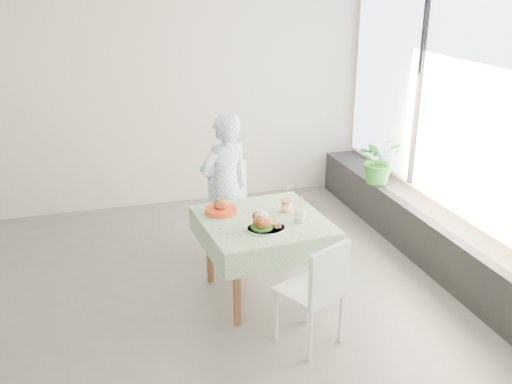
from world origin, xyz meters
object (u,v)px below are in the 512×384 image
object	(u,v)px
main_dish	(264,224)
cafe_table	(263,248)
potted_plant	(379,160)
chair_far	(237,227)
diner	(225,188)
juice_cup_orange	(286,205)
chair_near	(310,311)

from	to	relation	value
main_dish	cafe_table	bearing A→B (deg)	74.30
potted_plant	chair_far	bearing A→B (deg)	-171.02
diner	main_dish	size ratio (longest dim) A/B	4.58
diner	juice_cup_orange	bearing A→B (deg)	99.09
cafe_table	chair_near	world-z (taller)	chair_near
diner	main_dish	world-z (taller)	diner
juice_cup_orange	potted_plant	xyz separation A→B (m)	(1.48, 1.05, -0.03)
diner	juice_cup_orange	distance (m)	0.81
diner	juice_cup_orange	world-z (taller)	diner
cafe_table	juice_cup_orange	xyz separation A→B (m)	(0.24, 0.10, 0.35)
chair_far	chair_near	xyz separation A→B (m)	(0.15, -1.67, -0.01)
chair_far	diner	world-z (taller)	diner
chair_far	potted_plant	distance (m)	1.82
diner	juice_cup_orange	size ratio (longest dim) A/B	5.24
chair_near	diner	xyz separation A→B (m)	(-0.28, 1.59, 0.48)
chair_far	potted_plant	bearing A→B (deg)	8.98
juice_cup_orange	potted_plant	bearing A→B (deg)	35.40
cafe_table	chair_far	size ratio (longest dim) A/B	1.21
chair_far	chair_near	size ratio (longest dim) A/B	1.05
main_dish	diner	bearing A→B (deg)	94.56
chair_near	juice_cup_orange	size ratio (longest dim) A/B	3.09
chair_near	juice_cup_orange	xyz separation A→B (m)	(0.10, 0.89, 0.54)
cafe_table	chair_near	xyz separation A→B (m)	(0.14, -0.79, -0.19)
diner	potted_plant	xyz separation A→B (m)	(1.87, 0.35, 0.02)
cafe_table	main_dish	world-z (taller)	main_dish
diner	potted_plant	bearing A→B (deg)	170.87
diner	chair_far	bearing A→B (deg)	-171.25
chair_far	diner	distance (m)	0.49
chair_far	juice_cup_orange	size ratio (longest dim) A/B	3.24
main_dish	potted_plant	size ratio (longest dim) A/B	0.60
juice_cup_orange	main_dish	bearing A→B (deg)	-133.77
diner	cafe_table	bearing A→B (deg)	80.52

